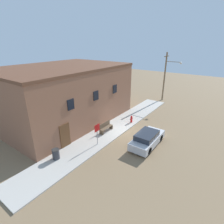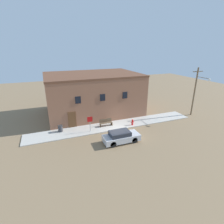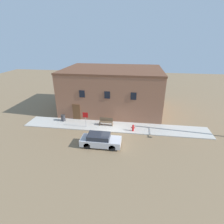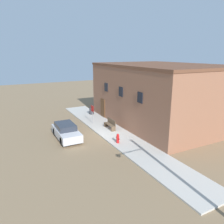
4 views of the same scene
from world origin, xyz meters
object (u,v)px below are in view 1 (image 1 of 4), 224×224
at_px(stop_sign, 97,131).
at_px(trash_bin, 56,154).
at_px(bench, 106,127).
at_px(parked_car, 147,139).
at_px(utility_pole, 166,75).
at_px(fire_hydrant, 131,119).

bearing_deg(stop_sign, trash_bin, 159.49).
xyz_separation_m(bench, parked_car, (0.20, -4.41, 0.07)).
distance_m(bench, trash_bin, 5.76).
distance_m(trash_bin, parked_car, 7.65).
bearing_deg(trash_bin, bench, -4.03).
xyz_separation_m(bench, utility_pole, (13.70, -0.91, 3.40)).
height_order(stop_sign, parked_car, stop_sign).
bearing_deg(fire_hydrant, utility_pole, 0.66).
height_order(stop_sign, bench, stop_sign).
distance_m(fire_hydrant, parked_car, 4.63).
xyz_separation_m(bench, trash_bin, (-5.75, 0.40, -0.05)).
bearing_deg(utility_pole, trash_bin, 176.14).
xyz_separation_m(stop_sign, parked_car, (2.53, -3.53, -0.81)).
height_order(fire_hydrant, bench, bench).
relative_size(fire_hydrant, stop_sign, 0.41).
distance_m(stop_sign, parked_car, 4.42).
xyz_separation_m(trash_bin, utility_pole, (19.45, -1.31, 3.45)).
bearing_deg(bench, parked_car, -87.42).
bearing_deg(bench, utility_pole, -3.79).
height_order(bench, parked_car, parked_car).
height_order(utility_pole, parked_car, utility_pole).
xyz_separation_m(trash_bin, parked_car, (5.95, -4.81, 0.12)).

